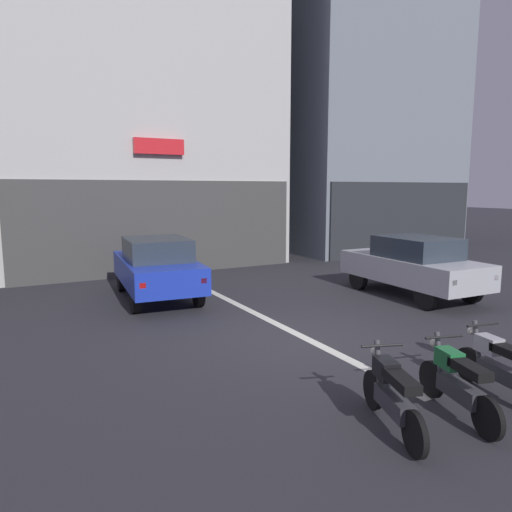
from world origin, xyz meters
TOP-DOWN VIEW (x-y plane):
  - ground_plane at (0.00, 0.00)m, footprint 120.00×120.00m
  - lane_centre_line at (0.00, 6.00)m, footprint 0.20×18.00m
  - building_mid_block at (-0.31, 12.33)m, footprint 10.20×8.35m
  - building_far_right at (10.42, 12.33)m, footprint 8.41×9.24m
  - car_blue_crossing_near at (-1.60, 4.74)m, footprint 2.13×4.24m
  - car_silver_parked_kerbside at (4.64, 1.72)m, footprint 1.93×4.17m
  - car_grey_down_street at (1.95, 12.13)m, footprint 2.14×4.25m
  - motorcycle_black_row_leftmost at (-1.06, -3.32)m, footprint 0.69×1.60m
  - motorcycle_green_row_left_mid at (-0.06, -3.46)m, footprint 0.63×1.62m
  - motorcycle_silver_row_centre at (0.93, -3.35)m, footprint 0.55×1.65m

SIDE VIEW (x-z plane):
  - ground_plane at x=0.00m, z-range 0.00..0.00m
  - lane_centre_line at x=0.00m, z-range 0.00..0.01m
  - motorcycle_black_row_leftmost at x=-1.06m, z-range -0.03..0.95m
  - motorcycle_green_row_left_mid at x=-0.06m, z-range -0.03..0.95m
  - motorcycle_silver_row_centre at x=0.93m, z-range -0.03..0.95m
  - car_blue_crossing_near at x=-1.60m, z-range 0.07..1.71m
  - car_silver_parked_kerbside at x=4.64m, z-range 0.07..1.71m
  - car_grey_down_street at x=1.95m, z-range 0.07..1.71m
  - building_far_right at x=10.42m, z-range -0.01..13.40m
  - building_mid_block at x=-0.31m, z-range -0.02..19.70m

